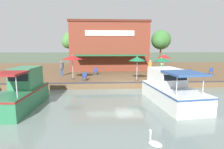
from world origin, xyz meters
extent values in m
plane|color=#4C5B47|center=(0.00, 0.00, 0.00)|extent=(220.00, 220.00, 0.00)
cube|color=brown|center=(-11.00, 0.00, 0.30)|extent=(22.00, 56.00, 0.60)
cube|color=#2D2D33|center=(-0.10, 0.00, 0.65)|extent=(0.20, 50.40, 0.10)
cube|color=brown|center=(-13.05, -1.46, 4.00)|extent=(9.52, 11.20, 6.79)
cube|color=#522318|center=(-13.05, -1.46, 7.54)|extent=(9.71, 11.42, 0.30)
cube|color=#235633|center=(-7.39, -1.46, 2.90)|extent=(1.80, 9.52, 0.16)
cube|color=silver|center=(-8.25, -1.46, 5.87)|extent=(0.08, 6.72, 0.70)
cylinder|color=#B7B7B7|center=(-3.38, 4.19, 1.63)|extent=(0.06, 0.06, 2.07)
cylinder|color=#2D2D33|center=(-3.38, 4.19, 0.63)|extent=(0.36, 0.36, 0.06)
cone|color=#19663D|center=(-3.38, 4.19, 2.60)|extent=(1.84, 1.84, 0.44)
cone|color=silver|center=(-3.38, 4.19, 2.62)|extent=(1.14, 1.14, 0.36)
sphere|color=silver|center=(-3.38, 4.19, 2.82)|extent=(0.08, 0.08, 0.08)
cylinder|color=#B7B7B7|center=(-2.46, -5.66, 1.80)|extent=(0.06, 0.06, 2.40)
cylinder|color=#2D2D33|center=(-2.46, -5.66, 0.63)|extent=(0.36, 0.36, 0.06)
cone|color=maroon|center=(-2.46, -5.66, 2.93)|extent=(2.15, 2.15, 0.44)
cone|color=white|center=(-2.46, -5.66, 2.95)|extent=(1.34, 1.34, 0.35)
sphere|color=white|center=(-2.46, -5.66, 3.15)|extent=(0.08, 0.08, 0.08)
cylinder|color=#B7B7B7|center=(-1.41, 1.01, 1.74)|extent=(0.06, 0.06, 2.29)
cylinder|color=#2D2D33|center=(-1.41, 1.01, 0.63)|extent=(0.36, 0.36, 0.06)
cone|color=#19663D|center=(-1.41, 1.01, 2.83)|extent=(1.72, 1.72, 0.43)
cone|color=silver|center=(-1.41, 1.01, 2.85)|extent=(1.07, 1.07, 0.34)
sphere|color=silver|center=(-1.41, 1.01, 3.04)|extent=(0.08, 0.08, 0.08)
cylinder|color=#B7B7B7|center=(-5.65, 5.27, 1.75)|extent=(0.06, 0.06, 2.29)
cylinder|color=#2D2D33|center=(-5.65, 5.27, 0.63)|extent=(0.36, 0.36, 0.06)
cone|color=maroon|center=(-5.65, 5.27, 2.83)|extent=(1.74, 1.74, 0.43)
cone|color=white|center=(-5.65, 5.27, 2.85)|extent=(1.08, 1.08, 0.34)
sphere|color=white|center=(-5.65, 5.27, 3.04)|extent=(0.08, 0.08, 0.08)
cube|color=navy|center=(-3.11, 7.93, 0.81)|extent=(0.05, 0.05, 0.42)
cube|color=navy|center=(-3.02, 7.54, 0.81)|extent=(0.05, 0.05, 0.42)
cube|color=navy|center=(-3.50, 7.84, 0.81)|extent=(0.05, 0.05, 0.42)
cube|color=navy|center=(-3.41, 7.45, 0.81)|extent=(0.05, 0.05, 0.42)
cube|color=navy|center=(-3.26, 7.69, 1.03)|extent=(0.53, 0.53, 0.05)
cube|color=navy|center=(-3.46, 7.64, 1.25)|extent=(0.14, 0.44, 0.40)
cube|color=navy|center=(-5.50, -11.36, 0.81)|extent=(0.05, 0.05, 0.42)
cube|color=navy|center=(-5.65, -11.73, 0.81)|extent=(0.05, 0.05, 0.42)
cube|color=navy|center=(-5.87, -11.21, 0.81)|extent=(0.05, 0.05, 0.42)
cube|color=navy|center=(-6.02, -11.58, 0.81)|extent=(0.05, 0.05, 0.42)
cube|color=navy|center=(-5.76, -11.47, 1.03)|extent=(0.57, 0.57, 0.05)
cube|color=navy|center=(-5.94, -11.40, 1.25)|extent=(0.20, 0.42, 0.40)
cube|color=navy|center=(-4.25, 10.98, 0.81)|extent=(0.05, 0.05, 0.42)
cube|color=navy|center=(-4.43, 10.62, 0.81)|extent=(0.05, 0.05, 0.42)
cube|color=navy|center=(-4.61, 11.16, 0.81)|extent=(0.05, 0.05, 0.42)
cube|color=navy|center=(-4.79, 10.80, 0.81)|extent=(0.05, 0.05, 0.42)
cube|color=navy|center=(-4.52, 10.89, 1.03)|extent=(0.59, 0.59, 0.05)
cube|color=navy|center=(-4.70, 10.98, 1.25)|extent=(0.23, 0.41, 0.40)
cube|color=navy|center=(-5.09, -3.24, 0.81)|extent=(0.05, 0.05, 0.42)
cube|color=navy|center=(-5.17, -3.64, 0.81)|extent=(0.05, 0.05, 0.42)
cube|color=navy|center=(-5.48, -3.17, 0.81)|extent=(0.05, 0.05, 0.42)
cube|color=navy|center=(-5.56, -3.56, 0.81)|extent=(0.05, 0.05, 0.42)
cube|color=navy|center=(-5.33, -3.40, 1.03)|extent=(0.52, 0.52, 0.05)
cube|color=navy|center=(-5.52, -3.36, 1.25)|extent=(0.13, 0.44, 0.40)
cube|color=navy|center=(-1.17, -4.22, 0.81)|extent=(0.05, 0.05, 0.42)
cube|color=navy|center=(-1.25, -4.62, 0.81)|extent=(0.05, 0.05, 0.42)
cube|color=navy|center=(-1.56, -4.15, 0.81)|extent=(0.05, 0.05, 0.42)
cube|color=navy|center=(-1.64, -4.54, 0.81)|extent=(0.05, 0.05, 0.42)
cube|color=navy|center=(-1.40, -4.38, 1.03)|extent=(0.52, 0.52, 0.05)
cube|color=navy|center=(-1.60, -4.34, 1.25)|extent=(0.13, 0.44, 0.40)
cylinder|color=gold|center=(-1.93, 3.68, 1.02)|extent=(0.13, 0.13, 0.85)
cylinder|color=gold|center=(-1.76, 3.69, 1.02)|extent=(0.13, 0.13, 0.85)
cylinder|color=#337547|center=(-1.84, 3.69, 1.78)|extent=(0.49, 0.49, 0.67)
sphere|color=#DBB28E|center=(-1.84, 3.69, 2.23)|extent=(0.23, 0.23, 0.23)
cylinder|color=#B23338|center=(-5.49, 3.56, 1.03)|extent=(0.13, 0.13, 0.85)
cylinder|color=#B23338|center=(-5.64, 3.47, 1.03)|extent=(0.13, 0.13, 0.85)
cylinder|color=orange|center=(-5.56, 3.51, 1.79)|extent=(0.50, 0.50, 0.67)
sphere|color=#DBB28E|center=(-5.56, 3.51, 2.24)|extent=(0.23, 0.23, 0.23)
cylinder|color=#2D5193|center=(-4.81, -7.29, 1.03)|extent=(0.13, 0.13, 0.86)
cylinder|color=#2D5193|center=(-4.82, -7.46, 1.03)|extent=(0.13, 0.13, 0.86)
cylinder|color=#4C4C56|center=(-4.81, -7.37, 1.80)|extent=(0.50, 0.50, 0.68)
sphere|color=#9E7051|center=(-4.81, -7.37, 2.26)|extent=(0.23, 0.23, 0.23)
cube|color=white|center=(4.41, 2.37, 0.65)|extent=(5.83, 3.07, 1.15)
ellipsoid|color=white|center=(1.64, 2.04, 0.65)|extent=(2.23, 2.53, 1.15)
cube|color=#2D4C84|center=(4.41, 2.37, 1.15)|extent=(5.90, 3.12, 0.10)
cube|color=white|center=(3.43, 2.25, 1.83)|extent=(2.87, 2.25, 1.20)
cube|color=black|center=(4.74, 2.40, 1.98)|extent=(0.26, 1.70, 0.42)
cube|color=#2D4C84|center=(5.72, 2.52, 2.42)|extent=(2.46, 2.32, 0.13)
cylinder|color=silver|center=(6.29, 3.44, 1.82)|extent=(0.05, 0.05, 1.19)
cylinder|color=silver|center=(6.48, 1.75, 1.82)|extent=(0.05, 0.05, 1.19)
cube|color=#287047|center=(4.92, -7.74, 0.69)|extent=(4.94, 1.97, 1.21)
ellipsoid|color=#287047|center=(2.49, -7.65, 0.69)|extent=(1.78, 1.77, 1.21)
cube|color=maroon|center=(4.92, -7.74, 1.21)|extent=(5.00, 2.01, 0.10)
cube|color=#337A51|center=(4.06, -7.70, 1.98)|extent=(2.27, 1.52, 1.37)
cube|color=black|center=(5.15, -7.74, 2.15)|extent=(0.11, 1.26, 0.48)
cube|color=maroon|center=(6.07, -7.78, 2.54)|extent=(1.77, 1.59, 0.12)
cylinder|color=silver|center=(6.61, -7.17, 1.92)|extent=(0.05, 0.05, 1.25)
cylinder|color=silver|center=(2.28, -7.64, 1.59)|extent=(0.09, 1.44, 0.04)
ellipsoid|color=white|center=(9.78, -0.44, 0.20)|extent=(0.55, 0.62, 0.24)
cylinder|color=white|center=(9.66, -0.61, 0.52)|extent=(0.07, 0.07, 0.40)
sphere|color=white|center=(9.65, -0.63, 0.72)|extent=(0.10, 0.10, 0.10)
cone|color=orange|center=(9.61, -0.68, 0.72)|extent=(0.07, 0.07, 0.04)
cylinder|color=brown|center=(-19.79, 9.55, 2.27)|extent=(0.31, 0.31, 3.34)
sphere|color=#387033|center=(-19.79, 9.55, 5.42)|extent=(3.96, 3.96, 3.96)
sphere|color=#387033|center=(-19.00, 8.96, 5.02)|extent=(2.77, 2.77, 2.77)
cylinder|color=brown|center=(-17.96, -8.32, 2.28)|extent=(0.43, 0.43, 3.35)
sphere|color=#427A38|center=(-17.96, -8.32, 5.22)|extent=(3.38, 3.38, 3.38)
sphere|color=#427A38|center=(-17.28, -8.82, 4.88)|extent=(2.36, 2.36, 2.36)
camera|label=1|loc=(16.08, -2.52, 4.03)|focal=28.00mm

